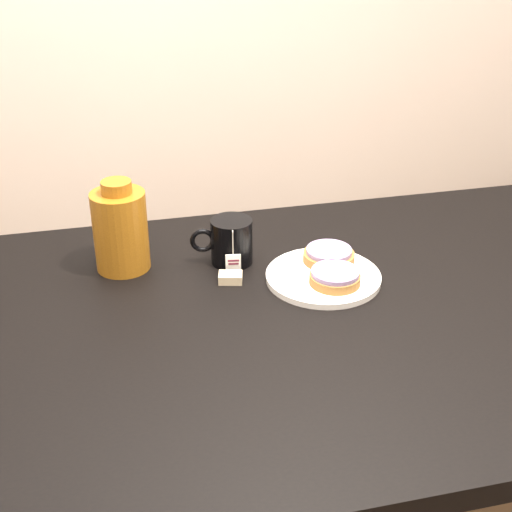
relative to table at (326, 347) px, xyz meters
name	(u,v)px	position (x,y,z in m)	size (l,w,h in m)	color
table	(326,347)	(0.00, 0.00, 0.00)	(1.40, 0.90, 0.75)	black
plate	(323,276)	(0.02, 0.10, 0.09)	(0.22, 0.22, 0.02)	white
bagel_back	(329,255)	(0.05, 0.15, 0.11)	(0.14, 0.14, 0.03)	brown
bagel_front	(335,277)	(0.03, 0.07, 0.11)	(0.14, 0.14, 0.03)	brown
mug	(231,241)	(-0.13, 0.21, 0.13)	(0.13, 0.10, 0.09)	black
teabag_pouch	(230,278)	(-0.15, 0.14, 0.09)	(0.04, 0.03, 0.02)	#C6B793
bagel_package	(120,229)	(-0.35, 0.24, 0.17)	(0.13, 0.13, 0.18)	#68390D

